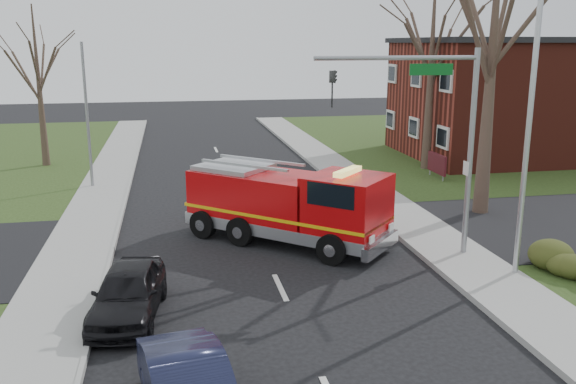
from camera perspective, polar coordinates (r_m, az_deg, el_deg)
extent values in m
plane|color=black|center=(17.97, -0.73, -8.94)|extent=(120.00, 120.00, 0.00)
cube|color=#9E9E98|center=(19.92, 17.24, -7.03)|extent=(2.40, 80.00, 0.15)
cube|color=#9E9E98|center=(17.99, -20.84, -9.60)|extent=(2.40, 80.00, 0.15)
cube|color=maroon|center=(40.87, 21.73, 7.99)|extent=(15.00, 10.00, 7.00)
cube|color=black|center=(40.73, 22.18, 13.02)|extent=(15.40, 10.40, 0.30)
cube|color=silver|center=(37.54, 11.70, 5.93)|extent=(0.12, 1.40, 1.20)
cube|color=#4A1119|center=(32.36, 13.76, 2.62)|extent=(0.12, 2.00, 1.00)
cylinder|color=gray|center=(31.74, 14.31, 1.55)|extent=(0.08, 0.08, 0.90)
cylinder|color=gray|center=(33.16, 13.15, 2.13)|extent=(0.08, 0.08, 0.90)
cone|color=#3B2C23|center=(25.57, 18.47, 10.98)|extent=(0.64, 0.64, 12.00)
cone|color=#3B2C23|center=(34.32, 13.20, 10.60)|extent=(0.56, 0.56, 10.50)
cone|color=#3B2C23|center=(37.07, -22.25, 9.00)|extent=(0.44, 0.44, 9.00)
cylinder|color=gray|center=(20.47, 16.68, 3.24)|extent=(0.18, 0.18, 6.80)
cylinder|color=gray|center=(19.09, 10.23, 12.25)|extent=(5.20, 0.14, 0.14)
cube|color=#0C591E|center=(19.52, 13.26, 11.10)|extent=(1.40, 0.06, 0.35)
imported|color=black|center=(18.48, 4.28, 11.29)|extent=(0.22, 0.18, 1.10)
cylinder|color=#B7BABF|center=(18.99, 21.50, 4.52)|extent=(0.16, 0.16, 8.40)
cylinder|color=gray|center=(30.75, -18.27, 6.67)|extent=(0.14, 0.14, 7.00)
cube|color=#BA080B|center=(22.14, -2.70, -0.62)|extent=(5.19, 5.05, 1.95)
cube|color=#BA080B|center=(20.39, 5.53, -1.53)|extent=(3.41, 3.41, 2.23)
cube|color=#B7BABF|center=(21.77, -0.25, -3.02)|extent=(6.98, 6.70, 0.42)
cube|color=#E5B20C|center=(21.62, -0.25, -1.72)|extent=(6.99, 6.70, 0.11)
cube|color=black|center=(19.80, 8.22, 0.01)|extent=(1.50, 1.62, 0.79)
cube|color=#E5D866|center=(20.09, 5.61, 1.92)|extent=(1.25, 1.31, 0.17)
cylinder|color=black|center=(19.63, 4.13, -5.37)|extent=(0.97, 0.93, 1.02)
cylinder|color=black|center=(21.70, 7.09, -3.56)|extent=(0.97, 0.93, 1.02)
cylinder|color=black|center=(22.43, -7.95, -3.01)|extent=(0.97, 0.93, 1.02)
cylinder|color=black|center=(24.26, -4.34, -1.63)|extent=(0.97, 0.93, 1.02)
imported|color=black|center=(16.45, -14.73, -9.05)|extent=(2.13, 4.20, 1.37)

